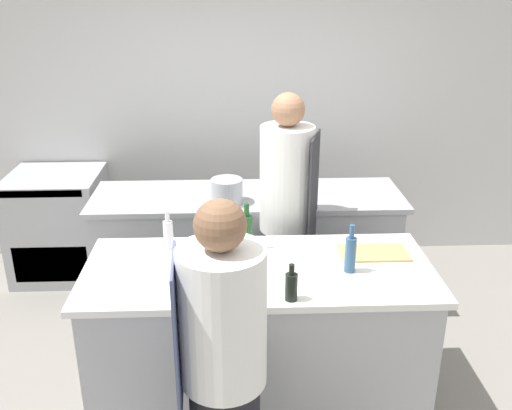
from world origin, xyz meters
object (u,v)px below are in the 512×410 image
Objects in this scene: stockpot at (227,191)px; chef_at_stove at (286,219)px; oven_range at (60,225)px; bottle_cooking_oil at (168,234)px; bowl_prep_small at (222,273)px; bowl_mixing_large at (219,253)px; chef_at_prep_near at (223,369)px; bottle_olive_oil at (291,286)px; bottle_vinegar at (247,231)px; bottle_wine at (350,253)px.

chef_at_stove is at bearing -32.89° from stockpot.
bottle_cooking_oil reaches higher than oven_range.
bowl_prep_small is (1.46, -1.83, 0.49)m from oven_range.
chef_at_stove reaches higher than bowl_mixing_large.
chef_at_prep_near is at bearing -88.01° from bowl_mixing_large.
bowl_prep_small is at bearing 145.89° from bottle_olive_oil.
bottle_vinegar is at bearing -42.26° from oven_range.
bottle_vinegar is at bearing 37.53° from bowl_mixing_large.
bottle_cooking_oil is (-0.48, 0.01, -0.02)m from bottle_vinegar.
bottle_olive_oil is 0.65m from bottle_vinegar.
bottle_olive_oil is 0.62m from bowl_mixing_large.
bowl_mixing_large is at bearing -142.47° from bottle_vinegar.
stockpot is at bearing 65.31° from bottle_cooking_oil.
bottle_vinegar is at bearing -10.66° from chef_at_prep_near.
chef_at_prep_near is 1.82m from stockpot.
bowl_prep_small is at bearing -2.10° from chef_at_prep_near.
chef_at_stove is 6.18× the size of bottle_wine.
bowl_prep_small is at bearing -176.27° from bottle_wine.
chef_at_prep_near reaches higher than stockpot.
bowl_mixing_large is at bearing -92.51° from stockpot.
bottle_wine reaches higher than bowl_prep_small.
bottle_olive_oil is 0.69× the size of bottle_vinegar.
chef_at_prep_near is 5.69× the size of bottle_wine.
oven_range is 5.35× the size of bowl_mixing_large.
chef_at_stove is 7.58× the size of bowl_prep_small.
bottle_wine is 1.23× the size of stockpot.
chef_at_stove is 0.60m from bottle_vinegar.
oven_range is at bearing 131.31° from bottle_olive_oil.
bowl_prep_small is (-0.01, 0.66, 0.13)m from chef_at_prep_near.
bowl_mixing_large is at bearing -47.82° from oven_range.
chef_at_prep_near is at bearing 1.08° from chef_at_stove.
stockpot is (-0.42, 0.27, 0.12)m from chef_at_stove.
chef_at_stove is 0.93m from bottle_cooking_oil.
bottle_vinegar is at bearing -13.25° from chef_at_stove.
chef_at_prep_near reaches higher than bowl_prep_small.
chef_at_stove is at bearing 63.33° from bowl_prep_small.
chef_at_prep_near is at bearing -71.70° from bottle_cooking_oil.
oven_range is at bearing 132.18° from bowl_mixing_large.
stockpot is at bearing 122.70° from bottle_wine.
chef_at_stove is 8.70× the size of bottle_olive_oil.
oven_range is 3.64× the size of bottle_cooking_oil.
bowl_mixing_large is 0.91m from stockpot.
bottle_cooking_oil is at bearing -40.66° from chef_at_stove.
chef_at_prep_near reaches higher than oven_range.
oven_range is 2.21m from bowl_mixing_large.
oven_range is 0.56× the size of chef_at_prep_near.
bottle_wine reaches higher than stockpot.
chef_at_stove reaches higher than bottle_vinegar.
chef_at_stove is at bearing 86.07° from bottle_olive_oil.
bottle_olive_oil reaches higher than stockpot.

